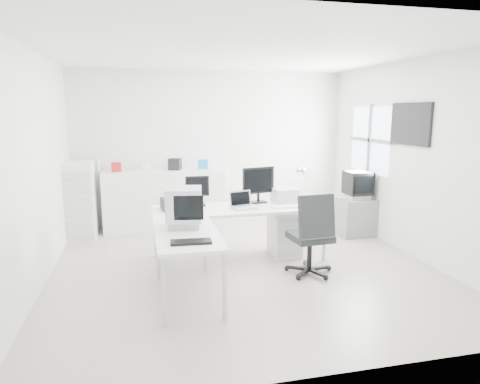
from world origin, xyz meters
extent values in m
cube|color=beige|center=(0.00, 0.00, 0.00)|extent=(5.00, 5.00, 0.01)
cube|color=white|center=(0.00, 0.00, 2.80)|extent=(5.00, 5.00, 0.01)
cube|color=silver|center=(0.00, 2.50, 1.40)|extent=(5.00, 0.02, 2.80)
cube|color=silver|center=(-2.50, 0.00, 1.40)|extent=(0.02, 5.00, 2.80)
cube|color=silver|center=(2.50, 0.00, 1.40)|extent=(0.02, 5.00, 2.80)
cube|color=white|center=(0.72, 0.40, 0.30)|extent=(0.40, 0.50, 0.60)
cube|color=black|center=(-0.83, 0.45, 0.82)|extent=(0.46, 0.38, 0.15)
cube|color=white|center=(0.67, 0.20, 0.76)|extent=(0.41, 0.13, 0.02)
sphere|color=white|center=(0.97, 0.25, 0.78)|extent=(0.06, 0.06, 0.06)
cube|color=#B8B8B8|center=(0.77, 0.57, 0.85)|extent=(0.37, 0.32, 0.20)
cube|color=black|center=(-0.83, -1.15, 0.76)|extent=(0.43, 0.19, 0.03)
cube|color=slate|center=(2.22, 1.05, 0.32)|extent=(0.58, 0.48, 0.63)
cube|color=white|center=(-0.91, 2.24, 0.53)|extent=(2.11, 0.53, 1.06)
cube|color=#AB181E|center=(-1.71, 2.24, 1.13)|extent=(0.16, 0.15, 0.16)
cube|color=white|center=(-1.21, 2.24, 1.12)|extent=(0.16, 0.15, 0.13)
cube|color=black|center=(-0.71, 2.24, 1.16)|extent=(0.26, 0.25, 0.20)
cube|color=blue|center=(-0.21, 2.24, 1.14)|extent=(0.18, 0.16, 0.17)
cylinder|color=white|center=(-2.01, 2.28, 1.17)|extent=(0.07, 0.07, 0.22)
cube|color=white|center=(-2.28, 1.90, 0.64)|extent=(0.45, 0.53, 1.28)
camera|label=1|loc=(-1.29, -5.34, 2.07)|focal=32.00mm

